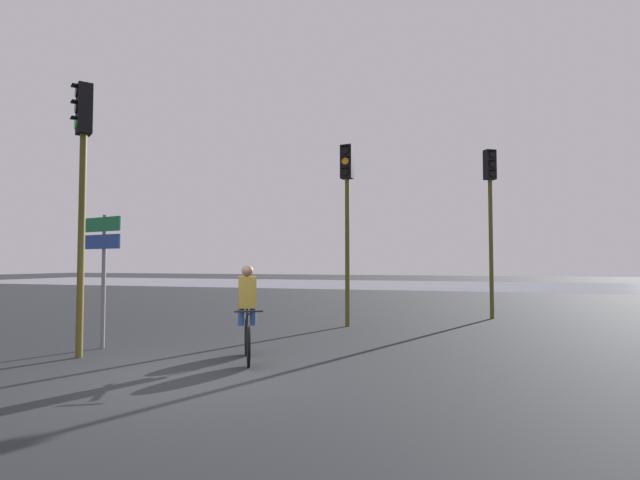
# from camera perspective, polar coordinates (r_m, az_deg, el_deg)

# --- Properties ---
(ground_plane) EXTENTS (120.00, 120.00, 0.00)m
(ground_plane) POSITION_cam_1_polar(r_m,az_deg,el_deg) (7.68, -15.61, -15.00)
(ground_plane) COLOR black
(water_strip) EXTENTS (80.00, 16.00, 0.01)m
(water_strip) POSITION_cam_1_polar(r_m,az_deg,el_deg) (38.17, 11.56, -5.04)
(water_strip) COLOR slate
(water_strip) RESTS_ON ground
(traffic_light_center) EXTENTS (0.35, 0.37, 4.78)m
(traffic_light_center) POSITION_cam_1_polar(r_m,az_deg,el_deg) (13.21, 3.12, 4.54)
(traffic_light_center) COLOR #4C4719
(traffic_light_center) RESTS_ON ground
(traffic_light_far_right) EXTENTS (0.40, 0.42, 5.05)m
(traffic_light_far_right) POSITION_cam_1_polar(r_m,az_deg,el_deg) (15.83, 18.90, 4.12)
(traffic_light_far_right) COLOR #4C4719
(traffic_light_far_right) RESTS_ON ground
(traffic_light_near_left) EXTENTS (0.41, 0.42, 4.85)m
(traffic_light_near_left) POSITION_cam_1_polar(r_m,az_deg,el_deg) (9.91, -25.49, 7.47)
(traffic_light_near_left) COLOR #4C4719
(traffic_light_near_left) RESTS_ON ground
(direction_sign_post) EXTENTS (1.07, 0.31, 2.60)m
(direction_sign_post) POSITION_cam_1_polar(r_m,az_deg,el_deg) (10.63, -23.57, -1.67)
(direction_sign_post) COLOR slate
(direction_sign_post) RESTS_ON ground
(cyclist) EXTENTS (0.85, 1.53, 1.62)m
(cyclist) POSITION_cam_1_polar(r_m,az_deg,el_deg) (8.70, -8.31, -8.13)
(cyclist) COLOR black
(cyclist) RESTS_ON ground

